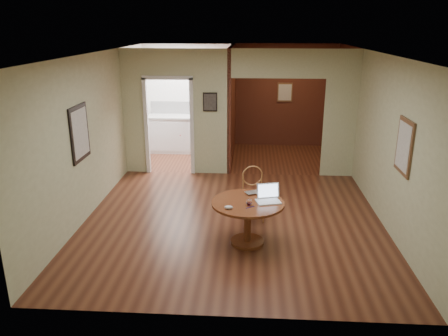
# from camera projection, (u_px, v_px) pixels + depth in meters

# --- Properties ---
(floor) EXTENTS (5.00, 5.00, 0.00)m
(floor) POSITION_uv_depth(u_px,v_px,m) (233.00, 222.00, 7.34)
(floor) COLOR #451F13
(floor) RESTS_ON ground
(room_shell) EXTENTS (5.20, 7.50, 5.00)m
(room_shell) POSITION_uv_depth(u_px,v_px,m) (219.00, 111.00, 9.90)
(room_shell) COLOR silver
(room_shell) RESTS_ON ground
(dining_table) EXTENTS (1.08, 1.08, 0.68)m
(dining_table) POSITION_uv_depth(u_px,v_px,m) (248.00, 213.00, 6.49)
(dining_table) COLOR brown
(dining_table) RESTS_ON ground
(chair) EXTENTS (0.46, 0.46, 0.92)m
(chair) POSITION_uv_depth(u_px,v_px,m) (253.00, 190.00, 7.32)
(chair) COLOR #AA6C3C
(chair) RESTS_ON ground
(open_laptop) EXTENTS (0.39, 0.38, 0.24)m
(open_laptop) POSITION_uv_depth(u_px,v_px,m) (268.00, 196.00, 6.47)
(open_laptop) COLOR silver
(open_laptop) RESTS_ON dining_table
(closed_laptop) EXTENTS (0.43, 0.37, 0.03)m
(closed_laptop) POSITION_uv_depth(u_px,v_px,m) (258.00, 193.00, 6.72)
(closed_laptop) COLOR silver
(closed_laptop) RESTS_ON dining_table
(mouse) EXTENTS (0.12, 0.07, 0.05)m
(mouse) POSITION_uv_depth(u_px,v_px,m) (229.00, 207.00, 6.18)
(mouse) COLOR silver
(mouse) RESTS_ON dining_table
(wine_glass) EXTENTS (0.09, 0.09, 0.10)m
(wine_glass) POSITION_uv_depth(u_px,v_px,m) (249.00, 202.00, 6.29)
(wine_glass) COLOR white
(wine_glass) RESTS_ON dining_table
(pen) EXTENTS (0.12, 0.09, 0.01)m
(pen) POSITION_uv_depth(u_px,v_px,m) (250.00, 207.00, 6.24)
(pen) COLOR #0D0E5C
(pen) RESTS_ON dining_table
(kitchen_cabinet) EXTENTS (2.06, 0.60, 0.94)m
(kitchen_cabinet) POSITION_uv_depth(u_px,v_px,m) (188.00, 134.00, 11.26)
(kitchen_cabinet) COLOR white
(kitchen_cabinet) RESTS_ON ground
(grocery_bag) EXTENTS (0.37, 0.35, 0.29)m
(grocery_bag) POSITION_uv_depth(u_px,v_px,m) (206.00, 110.00, 11.03)
(grocery_bag) COLOR #C4A88F
(grocery_bag) RESTS_ON kitchen_cabinet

